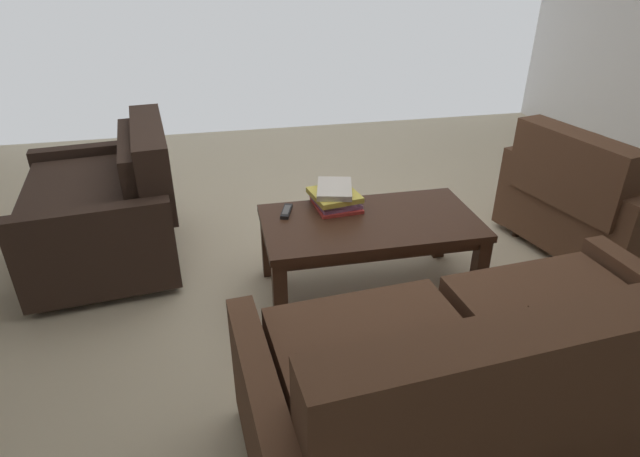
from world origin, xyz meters
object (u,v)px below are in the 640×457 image
object	(u,v)px
sofa_main	(483,379)
loveseat_near	(109,206)
book_stack	(335,197)
coffee_table	(370,231)
armchair_side	(596,199)
tv_remote	(286,211)

from	to	relation	value
sofa_main	loveseat_near	bearing A→B (deg)	-49.21
sofa_main	book_stack	distance (m)	1.36
loveseat_near	coffee_table	xyz separation A→B (m)	(-1.44, 0.66, 0.02)
sofa_main	armchair_side	xyz separation A→B (m)	(-1.41, -1.28, -0.01)
armchair_side	tv_remote	bearing A→B (deg)	-0.41
sofa_main	coffee_table	size ratio (longest dim) A/B	1.53
coffee_table	armchair_side	xyz separation A→B (m)	(-1.51, -0.16, -0.03)
armchair_side	book_stack	xyz separation A→B (m)	(1.66, -0.05, 0.15)
loveseat_near	armchair_side	size ratio (longest dim) A/B	1.06
sofa_main	tv_remote	bearing A→B (deg)	-67.80
loveseat_near	armchair_side	world-z (taller)	loveseat_near
coffee_table	tv_remote	bearing A→B (deg)	-21.36
armchair_side	loveseat_near	bearing A→B (deg)	-9.70
armchair_side	sofa_main	bearing A→B (deg)	42.16
loveseat_near	armchair_side	bearing A→B (deg)	170.30
sofa_main	tv_remote	world-z (taller)	sofa_main
tv_remote	loveseat_near	bearing A→B (deg)	-25.89
armchair_side	book_stack	distance (m)	1.66
book_stack	tv_remote	size ratio (longest dim) A/B	1.93
book_stack	tv_remote	bearing A→B (deg)	6.67
armchair_side	coffee_table	bearing A→B (deg)	5.87
sofa_main	armchair_side	bearing A→B (deg)	-137.84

